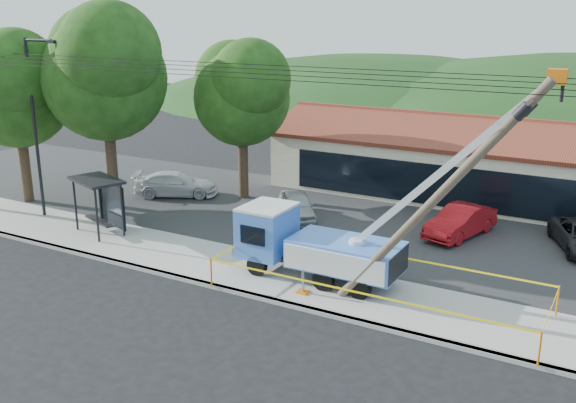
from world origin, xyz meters
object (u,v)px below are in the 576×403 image
(car_red, at_px, (459,238))
(car_white, at_px, (177,197))
(car_silver, at_px, (297,220))
(utility_truck, at_px, (316,243))
(leaning_pole, at_px, (444,190))
(bus_shelter, at_px, (101,193))

(car_red, bearing_deg, car_white, -160.73)
(car_silver, relative_size, car_red, 0.93)
(utility_truck, bearing_deg, car_red, 64.97)
(utility_truck, distance_m, car_red, 8.68)
(leaning_pole, distance_m, bus_shelter, 16.58)
(utility_truck, relative_size, car_red, 2.67)
(car_red, relative_size, car_white, 0.92)
(leaning_pole, height_order, bus_shelter, leaning_pole)
(leaning_pole, bearing_deg, utility_truck, 168.47)
(car_red, bearing_deg, car_silver, -154.31)
(utility_truck, height_order, bus_shelter, utility_truck)
(car_silver, xyz_separation_m, car_white, (-8.03, 0.37, 0.00))
(leaning_pole, relative_size, car_red, 1.93)
(bus_shelter, relative_size, car_silver, 0.77)
(car_silver, bearing_deg, bus_shelter, -173.90)
(leaning_pole, distance_m, car_white, 19.65)
(car_silver, xyz_separation_m, car_red, (7.91, 1.42, 0.00))
(leaning_pole, relative_size, car_white, 1.78)
(car_red, distance_m, car_white, 15.98)
(car_white, bearing_deg, leaning_pole, -141.57)
(car_white, bearing_deg, car_silver, -120.33)
(utility_truck, distance_m, leaning_pole, 6.06)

